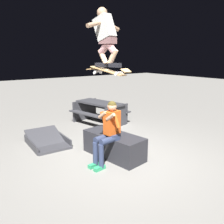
# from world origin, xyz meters

# --- Properties ---
(ground_plane) EXTENTS (40.00, 40.00, 0.00)m
(ground_plane) POSITION_xyz_m (0.00, 0.00, 0.00)
(ground_plane) COLOR gray
(ledge_box_main) EXTENTS (1.59, 0.83, 0.54)m
(ledge_box_main) POSITION_xyz_m (0.20, 0.07, 0.27)
(ledge_box_main) COLOR #28282D
(ledge_box_main) RESTS_ON ground
(person_sitting_on_ledge) EXTENTS (0.60, 0.78, 1.38)m
(person_sitting_on_ledge) POSITION_xyz_m (-0.05, 0.40, 0.78)
(person_sitting_on_ledge) COLOR #2D3856
(person_sitting_on_ledge) RESTS_ON ground
(skateboard) EXTENTS (1.04, 0.44, 0.16)m
(skateboard) POSITION_xyz_m (-0.09, 0.43, 2.01)
(skateboard) COLOR #AD8451
(skater_airborne) EXTENTS (0.64, 0.88, 1.12)m
(skater_airborne) POSITION_xyz_m (-0.03, 0.44, 2.69)
(skater_airborne) COLOR black
(kicker_ramp) EXTENTS (1.33, 0.95, 0.41)m
(kicker_ramp) POSITION_xyz_m (1.83, 1.06, 0.07)
(kicker_ramp) COLOR #38383D
(kicker_ramp) RESTS_ON ground
(picnic_table_back) EXTENTS (1.95, 1.68, 0.75)m
(picnic_table_back) POSITION_xyz_m (2.74, -1.19, 0.50)
(picnic_table_back) COLOR #38383D
(picnic_table_back) RESTS_ON ground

